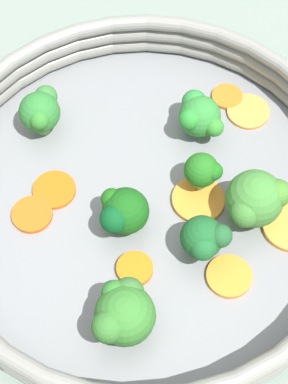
# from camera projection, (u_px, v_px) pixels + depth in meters

# --- Properties ---
(ground_plane) EXTENTS (4.00, 4.00, 0.00)m
(ground_plane) POSITION_uv_depth(u_px,v_px,m) (144.00, 208.00, 0.56)
(ground_plane) COLOR gray
(skillet) EXTENTS (0.34, 0.34, 0.01)m
(skillet) POSITION_uv_depth(u_px,v_px,m) (144.00, 204.00, 0.55)
(skillet) COLOR gray
(skillet) RESTS_ON ground_plane
(skillet_rim_wall) EXTENTS (0.36, 0.36, 0.04)m
(skillet_rim_wall) POSITION_uv_depth(u_px,v_px,m) (144.00, 188.00, 0.53)
(skillet_rim_wall) COLOR gray
(skillet_rim_wall) RESTS_ON skillet
(carrot_slice_0) EXTENTS (0.05, 0.05, 0.00)m
(carrot_slice_0) POSITION_uv_depth(u_px,v_px,m) (226.00, 279.00, 0.51)
(carrot_slice_0) COLOR orange
(carrot_slice_0) RESTS_ON skillet
(carrot_slice_1) EXTENTS (0.05, 0.05, 0.00)m
(carrot_slice_1) POSITION_uv_depth(u_px,v_px,m) (198.00, 200.00, 0.54)
(carrot_slice_1) COLOR orange
(carrot_slice_1) RESTS_ON skillet
(carrot_slice_2) EXTENTS (0.03, 0.03, 0.00)m
(carrot_slice_2) POSITION_uv_depth(u_px,v_px,m) (227.00, 97.00, 0.60)
(carrot_slice_2) COLOR orange
(carrot_slice_2) RESTS_ON skillet
(carrot_slice_3) EXTENTS (0.05, 0.05, 0.00)m
(carrot_slice_3) POSITION_uv_depth(u_px,v_px,m) (54.00, 190.00, 0.55)
(carrot_slice_3) COLOR orange
(carrot_slice_3) RESTS_ON skillet
(carrot_slice_5) EXTENTS (0.05, 0.05, 0.00)m
(carrot_slice_5) POSITION_uv_depth(u_px,v_px,m) (32.00, 214.00, 0.54)
(carrot_slice_5) COLOR orange
(carrot_slice_5) RESTS_ON skillet
(carrot_slice_6) EXTENTS (0.05, 0.05, 0.00)m
(carrot_slice_6) POSITION_uv_depth(u_px,v_px,m) (246.00, 110.00, 0.59)
(carrot_slice_6) COLOR #F0923F
(carrot_slice_6) RESTS_ON skillet
(carrot_slice_7) EXTENTS (0.04, 0.04, 0.01)m
(carrot_slice_7) POSITION_uv_depth(u_px,v_px,m) (135.00, 269.00, 0.51)
(carrot_slice_7) COLOR orange
(carrot_slice_7) RESTS_ON skillet
(broccoli_floret_0) EXTENTS (0.05, 0.05, 0.05)m
(broccoli_floret_0) POSITION_uv_depth(u_px,v_px,m) (255.00, 200.00, 0.51)
(broccoli_floret_0) COLOR #719659
(broccoli_floret_0) RESTS_ON skillet
(broccoli_floret_1) EXTENTS (0.04, 0.04, 0.04)m
(broccoli_floret_1) POSITION_uv_depth(u_px,v_px,m) (206.00, 237.00, 0.50)
(broccoli_floret_1) COLOR #82A867
(broccoli_floret_1) RESTS_ON skillet
(broccoli_floret_2) EXTENTS (0.03, 0.03, 0.04)m
(broccoli_floret_2) POSITION_uv_depth(u_px,v_px,m) (203.00, 171.00, 0.53)
(broccoli_floret_2) COLOR #7DA75E
(broccoli_floret_2) RESTS_ON skillet
(broccoli_floret_3) EXTENTS (0.05, 0.05, 0.05)m
(broccoli_floret_3) POSITION_uv_depth(u_px,v_px,m) (123.00, 313.00, 0.47)
(broccoli_floret_3) COLOR #77944C
(broccoli_floret_3) RESTS_ON skillet
(broccoli_floret_4) EXTENTS (0.04, 0.04, 0.04)m
(broccoli_floret_4) POSITION_uv_depth(u_px,v_px,m) (199.00, 115.00, 0.56)
(broccoli_floret_4) COLOR #70A760
(broccoli_floret_4) RESTS_ON skillet
(broccoli_floret_5) EXTENTS (0.04, 0.04, 0.04)m
(broccoli_floret_5) POSITION_uv_depth(u_px,v_px,m) (123.00, 212.00, 0.51)
(broccoli_floret_5) COLOR #6F9E55
(broccoli_floret_5) RESTS_ON skillet
(broccoli_floret_6) EXTENTS (0.04, 0.04, 0.04)m
(broccoli_floret_6) POSITION_uv_depth(u_px,v_px,m) (40.00, 112.00, 0.56)
(broccoli_floret_6) COLOR #77A55E
(broccoli_floret_6) RESTS_ON skillet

